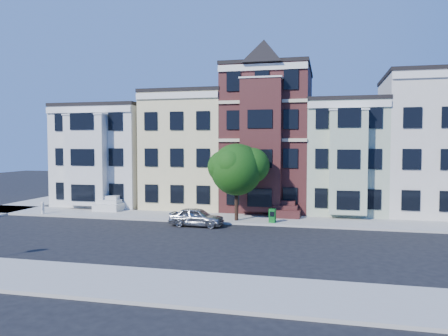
% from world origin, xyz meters
% --- Properties ---
extents(ground, '(120.00, 120.00, 0.00)m').
position_xyz_m(ground, '(0.00, 0.00, 0.00)').
color(ground, black).
extents(far_sidewalk, '(60.00, 4.00, 0.15)m').
position_xyz_m(far_sidewalk, '(0.00, 8.00, 0.07)').
color(far_sidewalk, '#9E9B93').
rests_on(far_sidewalk, ground).
extents(near_sidewalk, '(60.00, 4.00, 0.15)m').
position_xyz_m(near_sidewalk, '(0.00, -8.00, 0.07)').
color(near_sidewalk, '#9E9B93').
rests_on(near_sidewalk, ground).
extents(house_white, '(8.00, 9.00, 9.00)m').
position_xyz_m(house_white, '(-15.00, 14.50, 4.50)').
color(house_white, silver).
rests_on(house_white, ground).
extents(house_yellow, '(7.00, 9.00, 10.00)m').
position_xyz_m(house_yellow, '(-7.00, 14.50, 5.00)').
color(house_yellow, beige).
rests_on(house_yellow, ground).
extents(house_brown, '(7.00, 9.00, 12.00)m').
position_xyz_m(house_brown, '(0.00, 14.50, 6.00)').
color(house_brown, '#3F1A19').
rests_on(house_brown, ground).
extents(house_green, '(6.00, 9.00, 9.00)m').
position_xyz_m(house_green, '(6.50, 14.50, 4.50)').
color(house_green, '#A5B698').
rests_on(house_green, ground).
extents(house_cream, '(8.00, 9.00, 11.00)m').
position_xyz_m(house_cream, '(13.50, 14.50, 5.50)').
color(house_cream, silver).
rests_on(house_cream, ground).
extents(street_tree, '(7.56, 7.56, 6.89)m').
position_xyz_m(street_tree, '(-1.38, 6.96, 3.60)').
color(street_tree, '#1B4E11').
rests_on(street_tree, far_sidewalk).
extents(parked_car, '(3.87, 1.67, 1.30)m').
position_xyz_m(parked_car, '(-3.75, 4.84, 0.65)').
color(parked_car, '#96979C').
rests_on(parked_car, ground).
extents(newspaper_box, '(0.49, 0.45, 0.97)m').
position_xyz_m(newspaper_box, '(1.27, 6.64, 0.64)').
color(newspaper_box, '#0D631D').
rests_on(newspaper_box, far_sidewalk).
extents(fire_hydrant, '(0.29, 0.29, 0.77)m').
position_xyz_m(fire_hydrant, '(-17.00, 6.36, 0.54)').
color(fire_hydrant, beige).
rests_on(fire_hydrant, far_sidewalk).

